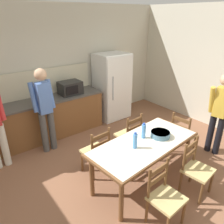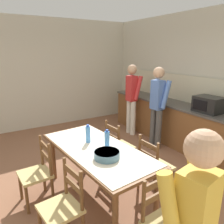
{
  "view_description": "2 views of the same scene",
  "coord_description": "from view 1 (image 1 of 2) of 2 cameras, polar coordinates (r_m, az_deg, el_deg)",
  "views": [
    {
      "loc": [
        -1.92,
        -2.25,
        2.64
      ],
      "look_at": [
        -0.01,
        0.22,
        1.24
      ],
      "focal_mm": 35.0,
      "sensor_mm": 36.0,
      "label": 1
    },
    {
      "loc": [
        2.77,
        -1.47,
        2.08
      ],
      "look_at": [
        0.18,
        0.11,
        1.21
      ],
      "focal_mm": 35.0,
      "sensor_mm": 36.0,
      "label": 2
    }
  ],
  "objects": [
    {
      "name": "chair_side_far_left",
      "position": [
        3.91,
        -4.09,
        -10.24
      ],
      "size": [
        0.44,
        0.43,
        0.91
      ],
      "rotation": [
        0.0,
        0.0,
        3.2
      ],
      "color": "brown",
      "rests_on": "ground"
    },
    {
      "name": "ground_plane",
      "position": [
        3.97,
        2.13,
        -17.67
      ],
      "size": [
        8.32,
        8.32,
        0.0
      ],
      "primitive_type": "plane",
      "color": "brown"
    },
    {
      "name": "counter_splashback",
      "position": [
        5.14,
        -22.81,
        6.23
      ],
      "size": [
        3.4,
        0.03,
        0.6
      ],
      "primitive_type": "cube",
      "color": "beige",
      "rests_on": "kitchen_counter"
    },
    {
      "name": "microwave",
      "position": [
        5.22,
        -10.87,
        6.22
      ],
      "size": [
        0.5,
        0.39,
        0.3
      ],
      "color": "black",
      "rests_on": "kitchen_counter"
    },
    {
      "name": "bottle_off_centre",
      "position": [
        3.61,
        8.26,
        -4.95
      ],
      "size": [
        0.07,
        0.07,
        0.27
      ],
      "color": "#4C8ED6",
      "rests_on": "dining_table"
    },
    {
      "name": "person_by_table",
      "position": [
        4.71,
        26.29,
        0.23
      ],
      "size": [
        0.33,
        0.45,
        1.67
      ],
      "rotation": [
        0.0,
        0.0,
        3.32
      ],
      "color": "black",
      "rests_on": "ground"
    },
    {
      "name": "kitchen_counter",
      "position": [
        5.13,
        -20.5,
        -2.66
      ],
      "size": [
        3.44,
        0.66,
        0.93
      ],
      "color": "brown",
      "rests_on": "ground"
    },
    {
      "name": "chair_side_far_right",
      "position": [
        4.39,
        4.5,
        -6.03
      ],
      "size": [
        0.43,
        0.42,
        0.91
      ],
      "rotation": [
        0.0,
        0.0,
        3.18
      ],
      "color": "brown",
      "rests_on": "ground"
    },
    {
      "name": "serving_bowl",
      "position": [
        3.73,
        12.5,
        -5.61
      ],
      "size": [
        0.32,
        0.32,
        0.09
      ],
      "color": "slate",
      "rests_on": "dining_table"
    },
    {
      "name": "wall_back",
      "position": [
        5.41,
        -16.2,
        10.44
      ],
      "size": [
        6.52,
        0.12,
        2.9
      ],
      "primitive_type": "cube",
      "color": "beige",
      "rests_on": "ground"
    },
    {
      "name": "chair_side_near_left",
      "position": [
        3.17,
        13.56,
        -20.73
      ],
      "size": [
        0.44,
        0.42,
        0.91
      ],
      "rotation": [
        0.0,
        0.0,
        0.06
      ],
      "color": "brown",
      "rests_on": "ground"
    },
    {
      "name": "person_at_counter",
      "position": [
        4.49,
        -17.19,
        1.3
      ],
      "size": [
        0.44,
        0.3,
        1.75
      ],
      "rotation": [
        0.0,
        0.0,
        1.57
      ],
      "color": "#4C4C4C",
      "rests_on": "ground"
    },
    {
      "name": "bottle_near_centre",
      "position": [
        3.33,
        6.04,
        -7.48
      ],
      "size": [
        0.07,
        0.07,
        0.27
      ],
      "color": "#4C8ED6",
      "rests_on": "dining_table"
    },
    {
      "name": "chair_side_near_right",
      "position": [
        3.75,
        21.08,
        -13.71
      ],
      "size": [
        0.47,
        0.45,
        0.91
      ],
      "rotation": [
        0.0,
        0.0,
        0.12
      ],
      "color": "brown",
      "rests_on": "ground"
    },
    {
      "name": "dining_table",
      "position": [
        3.6,
        8.4,
        -8.99
      ],
      "size": [
        1.94,
        1.0,
        0.78
      ],
      "rotation": [
        0.0,
        0.0,
        0.09
      ],
      "color": "brown",
      "rests_on": "ground"
    },
    {
      "name": "chair_head_end",
      "position": [
        4.63,
        17.97,
        -5.59
      ],
      "size": [
        0.43,
        0.45,
        0.91
      ],
      "rotation": [
        0.0,
        0.0,
        1.65
      ],
      "color": "brown",
      "rests_on": "ground"
    },
    {
      "name": "refrigerator",
      "position": [
        5.89,
        0.03,
        6.63
      ],
      "size": [
        0.83,
        0.73,
        1.75
      ],
      "color": "white",
      "rests_on": "ground"
    }
  ]
}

